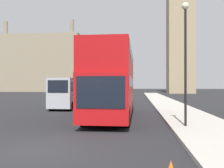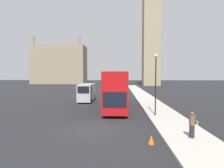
{
  "view_description": "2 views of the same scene",
  "coord_description": "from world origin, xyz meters",
  "px_view_note": "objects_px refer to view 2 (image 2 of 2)",
  "views": [
    {
      "loc": [
        3.41,
        -8.18,
        2.17
      ],
      "look_at": [
        1.47,
        10.4,
        2.27
      ],
      "focal_mm": 40.0,
      "sensor_mm": 36.0,
      "label": 1
    },
    {
      "loc": [
        2.27,
        -13.17,
        4.13
      ],
      "look_at": [
        0.73,
        17.28,
        2.68
      ],
      "focal_mm": 28.0,
      "sensor_mm": 36.0,
      "label": 2
    }
  ],
  "objects_px": {
    "clock_tower": "(151,11)",
    "pedestrian": "(192,125)",
    "white_van": "(87,92)",
    "red_double_decker_bus": "(116,89)",
    "street_lamp": "(156,76)"
  },
  "relations": [
    {
      "from": "white_van",
      "to": "pedestrian",
      "type": "height_order",
      "value": "white_van"
    },
    {
      "from": "red_double_decker_bus",
      "to": "white_van",
      "type": "xyz_separation_m",
      "value": [
        -4.84,
        5.69,
        -1.04
      ]
    },
    {
      "from": "red_double_decker_bus",
      "to": "clock_tower",
      "type": "bearing_deg",
      "value": 75.95
    },
    {
      "from": "white_van",
      "to": "street_lamp",
      "type": "relative_size",
      "value": 0.85
    },
    {
      "from": "clock_tower",
      "to": "pedestrian",
      "type": "xyz_separation_m",
      "value": [
        -8.12,
        -63.45,
        -30.17
      ]
    },
    {
      "from": "clock_tower",
      "to": "white_van",
      "type": "distance_m",
      "value": 58.73
    },
    {
      "from": "red_double_decker_bus",
      "to": "pedestrian",
      "type": "relative_size",
      "value": 6.49
    },
    {
      "from": "street_lamp",
      "to": "pedestrian",
      "type": "bearing_deg",
      "value": -80.38
    },
    {
      "from": "clock_tower",
      "to": "pedestrian",
      "type": "distance_m",
      "value": 70.73
    },
    {
      "from": "pedestrian",
      "to": "red_double_decker_bus",
      "type": "bearing_deg",
      "value": 116.32
    },
    {
      "from": "clock_tower",
      "to": "street_lamp",
      "type": "bearing_deg",
      "value": -99.16
    },
    {
      "from": "clock_tower",
      "to": "street_lamp",
      "type": "relative_size",
      "value": 9.86
    },
    {
      "from": "clock_tower",
      "to": "pedestrian",
      "type": "bearing_deg",
      "value": -97.29
    },
    {
      "from": "clock_tower",
      "to": "street_lamp",
      "type": "distance_m",
      "value": 63.78
    },
    {
      "from": "red_double_decker_bus",
      "to": "pedestrian",
      "type": "height_order",
      "value": "red_double_decker_bus"
    }
  ]
}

